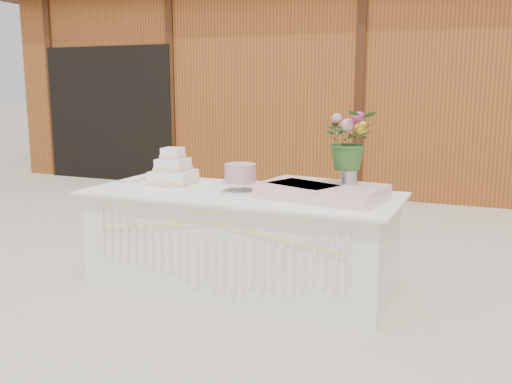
# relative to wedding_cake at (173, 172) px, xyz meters

# --- Properties ---
(ground) EXTENTS (80.00, 80.00, 0.00)m
(ground) POSITION_rel_wedding_cake_xyz_m (0.67, -0.13, -0.87)
(ground) COLOR beige
(ground) RESTS_ON ground
(barn) EXTENTS (12.60, 4.60, 3.30)m
(barn) POSITION_rel_wedding_cake_xyz_m (0.66, 5.87, 0.80)
(barn) COLOR #974D1F
(barn) RESTS_ON ground
(cake_table) EXTENTS (2.40, 1.00, 0.77)m
(cake_table) POSITION_rel_wedding_cake_xyz_m (0.67, -0.13, -0.48)
(cake_table) COLOR white
(cake_table) RESTS_ON ground
(wedding_cake) EXTENTS (0.35, 0.35, 0.30)m
(wedding_cake) POSITION_rel_wedding_cake_xyz_m (0.00, 0.00, 0.00)
(wedding_cake) COLOR white
(wedding_cake) RESTS_ON cake_table
(pink_cake_stand) EXTENTS (0.30, 0.30, 0.22)m
(pink_cake_stand) POSITION_rel_wedding_cake_xyz_m (0.67, -0.13, 0.02)
(pink_cake_stand) COLOR silver
(pink_cake_stand) RESTS_ON cake_table
(satin_runner) EXTENTS (0.93, 0.62, 0.11)m
(satin_runner) POSITION_rel_wedding_cake_xyz_m (1.31, -0.14, -0.05)
(satin_runner) COLOR beige
(satin_runner) RESTS_ON cake_table
(flower_vase) EXTENTS (0.11, 0.11, 0.15)m
(flower_vase) POSITION_rel_wedding_cake_xyz_m (1.49, -0.07, 0.08)
(flower_vase) COLOR #AEAEB3
(flower_vase) RESTS_ON satin_runner
(bouquet) EXTENTS (0.47, 0.44, 0.42)m
(bouquet) POSITION_rel_wedding_cake_xyz_m (1.49, -0.07, 0.37)
(bouquet) COLOR #2F5A24
(bouquet) RESTS_ON flower_vase
(loose_flowers) EXTENTS (0.15, 0.34, 0.02)m
(loose_flowers) POSITION_rel_wedding_cake_xyz_m (-0.38, -0.05, -0.09)
(loose_flowers) COLOR pink
(loose_flowers) RESTS_ON cake_table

